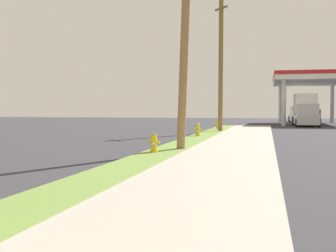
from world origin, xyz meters
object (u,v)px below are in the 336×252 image
object	(u,v)px
utility_pole_background	(221,64)
fire_hydrant_fourth	(218,124)
fire_hydrant_second	(154,143)
fire_hydrant_third	(198,130)
truck_silver_at_forecourt	(305,111)
utility_pole_midground	(185,25)
car_tan_by_near_pump	(307,117)
car_navy_by_far_pump	(312,117)
truck_white_on_apron	(299,115)

from	to	relation	value
utility_pole_background	fire_hydrant_fourth	bearing A→B (deg)	100.16
fire_hydrant_second	fire_hydrant_third	bearing A→B (deg)	89.80
fire_hydrant_second	fire_hydrant_fourth	size ratio (longest dim) A/B	1.00
utility_pole_background	truck_silver_at_forecourt	size ratio (longest dim) A/B	1.42
fire_hydrant_second	fire_hydrant_fourth	xyz separation A→B (m)	(0.09, 18.87, 0.00)
fire_hydrant_third	fire_hydrant_second	bearing A→B (deg)	-90.20
fire_hydrant_third	fire_hydrant_fourth	world-z (taller)	same
utility_pole_midground	utility_pole_background	xyz separation A→B (m)	(-0.13, 14.05, -0.05)
utility_pole_midground	fire_hydrant_second	bearing A→B (deg)	-115.52
car_tan_by_near_pump	fire_hydrant_fourth	bearing A→B (deg)	-116.38
car_navy_by_far_pump	truck_white_on_apron	size ratio (longest dim) A/B	0.84
utility_pole_midground	car_navy_by_far_pump	size ratio (longest dim) A/B	1.99
fire_hydrant_third	utility_pole_midground	distance (m)	8.99
car_navy_by_far_pump	truck_white_on_apron	world-z (taller)	truck_white_on_apron
car_navy_by_far_pump	truck_silver_at_forecourt	size ratio (longest dim) A/B	0.72
fire_hydrant_fourth	car_tan_by_near_pump	xyz separation A→B (m)	(7.97, 16.06, 0.28)
car_navy_by_far_pump	car_tan_by_near_pump	bearing A→B (deg)	-104.24
car_navy_by_far_pump	fire_hydrant_fourth	bearing A→B (deg)	-114.36
utility_pole_background	car_navy_by_far_pump	distance (m)	24.52
fire_hydrant_fourth	car_navy_by_far_pump	world-z (taller)	car_navy_by_far_pump
utility_pole_midground	car_navy_by_far_pump	bearing A→B (deg)	77.49
fire_hydrant_fourth	car_navy_by_far_pump	xyz separation A→B (m)	(8.85, 19.56, 0.28)
fire_hydrant_second	utility_pole_midground	xyz separation A→B (m)	(0.79, 1.66, 4.37)
car_tan_by_near_pump	car_navy_by_far_pump	distance (m)	3.61
truck_silver_at_forecourt	utility_pole_background	bearing A→B (deg)	-117.56
car_navy_by_far_pump	truck_white_on_apron	bearing A→B (deg)	108.61
fire_hydrant_fourth	truck_silver_at_forecourt	bearing A→B (deg)	53.19
fire_hydrant_third	car_tan_by_near_pump	size ratio (longest dim) A/B	0.16
fire_hydrant_third	utility_pole_background	bearing A→B (deg)	84.25
fire_hydrant_third	utility_pole_midground	bearing A→B (deg)	-84.46
fire_hydrant_fourth	truck_silver_at_forecourt	world-z (taller)	truck_silver_at_forecourt
fire_hydrant_second	car_navy_by_far_pump	size ratio (longest dim) A/B	0.16
fire_hydrant_fourth	truck_white_on_apron	distance (m)	24.41
fire_hydrant_third	truck_white_on_apron	world-z (taller)	truck_white_on_apron
fire_hydrant_second	fire_hydrant_fourth	bearing A→B (deg)	89.72
fire_hydrant_third	truck_white_on_apron	bearing A→B (deg)	76.71
fire_hydrant_second	truck_silver_at_forecourt	size ratio (longest dim) A/B	0.12
fire_hydrant_fourth	utility_pole_background	xyz separation A→B (m)	(0.57, -3.16, 4.31)
truck_white_on_apron	car_tan_by_near_pump	bearing A→B (deg)	-87.32
truck_white_on_apron	fire_hydrant_second	bearing A→B (deg)	-100.41
utility_pole_background	car_navy_by_far_pump	world-z (taller)	utility_pole_background
utility_pole_background	truck_white_on_apron	bearing A→B (deg)	74.99
utility_pole_background	truck_silver_at_forecourt	distance (m)	14.96
utility_pole_background	truck_white_on_apron	size ratio (longest dim) A/B	1.66
car_tan_by_near_pump	truck_white_on_apron	xyz separation A→B (m)	(-0.33, 7.13, 0.19)
utility_pole_midground	car_tan_by_near_pump	bearing A→B (deg)	77.68
fire_hydrant_fourth	utility_pole_midground	bearing A→B (deg)	-87.68
truck_silver_at_forecourt	truck_white_on_apron	bearing A→B (deg)	88.66
truck_white_on_apron	utility_pole_midground	bearing A→B (deg)	-99.74
car_navy_by_far_pump	utility_pole_midground	bearing A→B (deg)	-102.51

